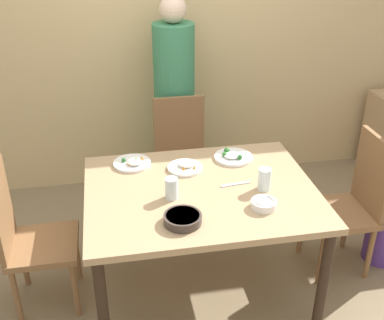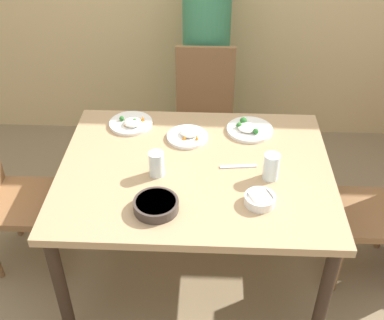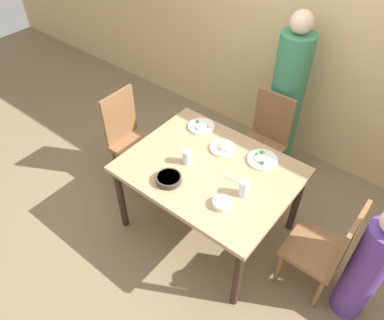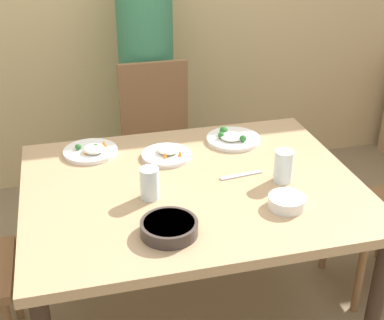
{
  "view_description": "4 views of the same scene",
  "coord_description": "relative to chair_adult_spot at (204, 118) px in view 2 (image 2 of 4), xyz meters",
  "views": [
    {
      "loc": [
        -0.48,
        -2.3,
        2.18
      ],
      "look_at": [
        -0.05,
        0.0,
        0.93
      ],
      "focal_mm": 45.0,
      "sensor_mm": 36.0,
      "label": 1
    },
    {
      "loc": [
        0.07,
        -1.84,
        2.15
      ],
      "look_at": [
        -0.01,
        -0.04,
        0.81
      ],
      "focal_mm": 45.0,
      "sensor_mm": 36.0,
      "label": 2
    },
    {
      "loc": [
        1.19,
        -1.72,
        2.8
      ],
      "look_at": [
        -0.11,
        -0.09,
        0.82
      ],
      "focal_mm": 35.0,
      "sensor_mm": 36.0,
      "label": 3
    },
    {
      "loc": [
        -0.45,
        -1.76,
        1.8
      ],
      "look_at": [
        0.01,
        0.05,
        0.82
      ],
      "focal_mm": 50.0,
      "sensor_mm": 36.0,
      "label": 4
    }
  ],
  "objects": [
    {
      "name": "bowl_rice_small",
      "position": [
        0.27,
        -1.11,
        0.27
      ],
      "size": [
        0.14,
        0.14,
        0.04
      ],
      "color": "white",
      "rests_on": "dining_table"
    },
    {
      "name": "ground_plane",
      "position": [
        -0.03,
        -0.86,
        -0.49
      ],
      "size": [
        10.0,
        10.0,
        0.0
      ],
      "primitive_type": "plane",
      "color": "#847051"
    },
    {
      "name": "dining_table",
      "position": [
        -0.03,
        -0.86,
        0.17
      ],
      "size": [
        1.31,
        1.03,
        0.74
      ],
      "color": "tan",
      "rests_on": "ground_plane"
    },
    {
      "name": "chair_adult_spot",
      "position": [
        0.0,
        0.0,
        0.0
      ],
      "size": [
        0.4,
        0.4,
        0.94
      ],
      "color": "brown",
      "rests_on": "ground_plane"
    },
    {
      "name": "fork_steel",
      "position": [
        0.18,
        -0.85,
        0.25
      ],
      "size": [
        0.18,
        0.04,
        0.01
      ],
      "color": "silver",
      "rests_on": "dining_table"
    },
    {
      "name": "glass_water_short",
      "position": [
        -0.21,
        -0.92,
        0.31
      ],
      "size": [
        0.07,
        0.07,
        0.12
      ],
      "color": "silver",
      "rests_on": "dining_table"
    },
    {
      "name": "person_adult",
      "position": [
        -0.0,
        0.32,
        0.26
      ],
      "size": [
        0.31,
        0.31,
        1.62
      ],
      "color": "#387F56",
      "rests_on": "ground_plane"
    },
    {
      "name": "plate_rice_adult",
      "position": [
        -0.39,
        -0.5,
        0.26
      ],
      "size": [
        0.24,
        0.24,
        0.05
      ],
      "color": "white",
      "rests_on": "dining_table"
    },
    {
      "name": "plate_rice_child",
      "position": [
        -0.08,
        -0.61,
        0.26
      ],
      "size": [
        0.22,
        0.22,
        0.05
      ],
      "color": "white",
      "rests_on": "dining_table"
    },
    {
      "name": "plate_noodles",
      "position": [
        0.25,
        -0.53,
        0.26
      ],
      "size": [
        0.25,
        0.25,
        0.06
      ],
      "color": "white",
      "rests_on": "dining_table"
    },
    {
      "name": "bowl_curry",
      "position": [
        -0.18,
        -1.16,
        0.27
      ],
      "size": [
        0.2,
        0.2,
        0.05
      ],
      "color": "#3D332D",
      "rests_on": "dining_table"
    },
    {
      "name": "glass_water_tall",
      "position": [
        0.33,
        -0.92,
        0.31
      ],
      "size": [
        0.07,
        0.07,
        0.13
      ],
      "color": "silver",
      "rests_on": "dining_table"
    },
    {
      "name": "chair_empty_left",
      "position": [
        -1.03,
        -0.79,
        0.0
      ],
      "size": [
        0.4,
        0.4,
        0.94
      ],
      "rotation": [
        0.0,
        0.0,
        1.57
      ],
      "color": "brown",
      "rests_on": "ground_plane"
    }
  ]
}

